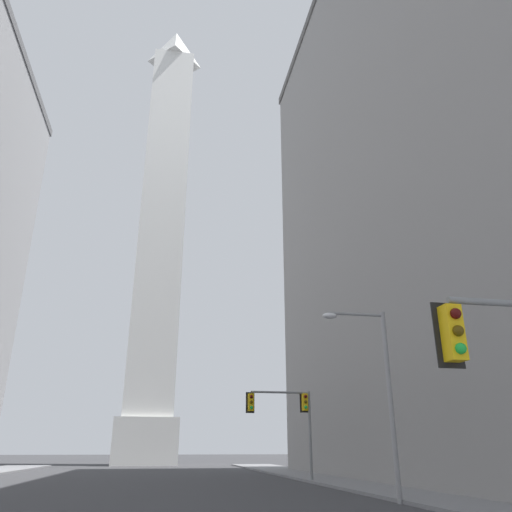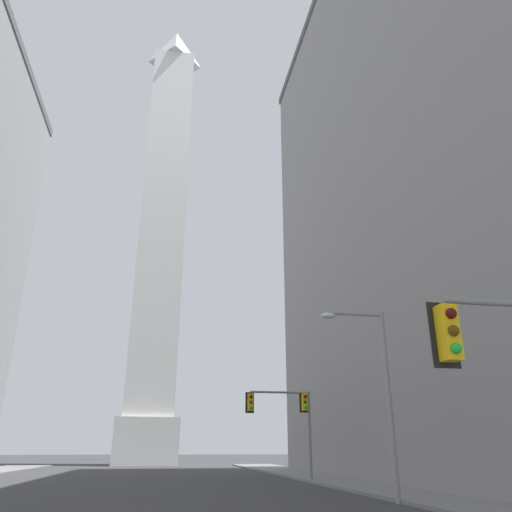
# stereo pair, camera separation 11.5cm
# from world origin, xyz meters

# --- Properties ---
(sidewalk_right) EXTENTS (5.00, 83.11, 0.15)m
(sidewalk_right) POSITION_xyz_m (13.47, 24.93, 0.07)
(sidewalk_right) COLOR slate
(sidewalk_right) RESTS_ON ground_plane
(obelisk) EXTENTS (8.20, 8.20, 72.63)m
(obelisk) POSITION_xyz_m (0.00, 69.26, 34.88)
(obelisk) COLOR silver
(obelisk) RESTS_ON ground_plane
(traffic_light_mid_right) EXTENTS (4.45, 0.51, 5.59)m
(traffic_light_mid_right) POSITION_xyz_m (9.88, 31.22, 4.24)
(traffic_light_mid_right) COLOR slate
(traffic_light_mid_right) RESTS_ON ground_plane
(street_lamp) EXTENTS (2.85, 0.36, 7.59)m
(street_lamp) POSITION_xyz_m (10.45, 17.85, 4.70)
(street_lamp) COLOR gray
(street_lamp) RESTS_ON ground_plane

